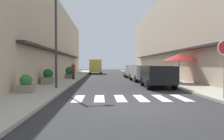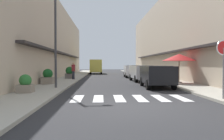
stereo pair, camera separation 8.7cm
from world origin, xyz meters
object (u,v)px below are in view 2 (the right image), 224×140
(round_street_sign, at_px, (224,54))
(planter_far, at_px, (70,73))
(parked_car_mid, at_px, (142,71))
(planter_corner, at_px, (25,84))
(planter_midblock, at_px, (48,77))
(parked_car_far, at_px, (132,70))
(cafe_umbrella, at_px, (179,57))
(pedestrian_walking_near, at_px, (73,70))
(delivery_van, at_px, (96,65))
(street_lamp, at_px, (58,29))
(parked_car_near, at_px, (157,74))

(round_street_sign, distance_m, planter_far, 16.68)
(parked_car_mid, relative_size, planter_corner, 4.25)
(planter_midblock, relative_size, planter_far, 0.93)
(parked_car_far, distance_m, cafe_umbrella, 9.97)
(planter_midblock, relative_size, pedestrian_walking_near, 0.68)
(round_street_sign, distance_m, planter_corner, 9.51)
(round_street_sign, distance_m, cafe_umbrella, 8.43)
(delivery_van, height_order, planter_far, delivery_van)
(planter_midblock, distance_m, pedestrian_walking_near, 5.36)
(street_lamp, bearing_deg, planter_corner, -118.14)
(parked_car_near, relative_size, planter_far, 3.28)
(planter_corner, distance_m, planter_far, 11.80)
(parked_car_far, relative_size, round_street_sign, 1.66)
(delivery_van, distance_m, pedestrian_walking_near, 16.37)
(planter_corner, xyz_separation_m, pedestrian_walking_near, (1.16, 10.42, 0.44))
(planter_far, bearing_deg, planter_corner, -92.96)
(pedestrian_walking_near, bearing_deg, planter_midblock, 119.34)
(delivery_van, bearing_deg, planter_midblock, -98.03)
(delivery_van, bearing_deg, cafe_umbrella, -71.15)
(planter_midblock, bearing_deg, pedestrian_walking_near, 76.53)
(street_lamp, relative_size, planter_far, 4.97)
(parked_car_near, distance_m, pedestrian_walking_near, 9.72)
(delivery_van, relative_size, cafe_umbrella, 2.01)
(parked_car_near, height_order, round_street_sign, round_street_sign)
(street_lamp, bearing_deg, parked_car_mid, 45.23)
(cafe_umbrella, bearing_deg, parked_car_mid, 129.79)
(planter_far, bearing_deg, cafe_umbrella, -32.24)
(planter_midblock, distance_m, planter_far, 6.60)
(parked_car_mid, bearing_deg, planter_corner, -131.02)
(planter_far, bearing_deg, pedestrian_walking_near, -68.21)
(parked_car_near, height_order, parked_car_far, same)
(delivery_van, relative_size, planter_corner, 5.82)
(parked_car_far, bearing_deg, pedestrian_walking_near, -142.29)
(round_street_sign, distance_m, street_lamp, 9.36)
(planter_far, bearing_deg, planter_midblock, -96.08)
(pedestrian_walking_near, bearing_deg, cafe_umbrella, -164.49)
(pedestrian_walking_near, bearing_deg, planter_corner, 126.48)
(planter_corner, height_order, planter_far, planter_far)
(delivery_van, height_order, planter_midblock, delivery_van)
(parked_car_mid, bearing_deg, delivery_van, 104.62)
(pedestrian_walking_near, bearing_deg, delivery_van, -53.45)
(delivery_van, height_order, street_lamp, street_lamp)
(planter_corner, distance_m, planter_midblock, 5.22)
(delivery_van, distance_m, planter_midblock, 21.70)
(cafe_umbrella, height_order, pedestrian_walking_near, cafe_umbrella)
(parked_car_far, height_order, pedestrian_walking_near, pedestrian_walking_near)
(parked_car_far, distance_m, pedestrian_walking_near, 8.17)
(cafe_umbrella, relative_size, planter_far, 2.24)
(delivery_van, height_order, pedestrian_walking_near, delivery_van)
(parked_car_far, distance_m, delivery_van, 12.21)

